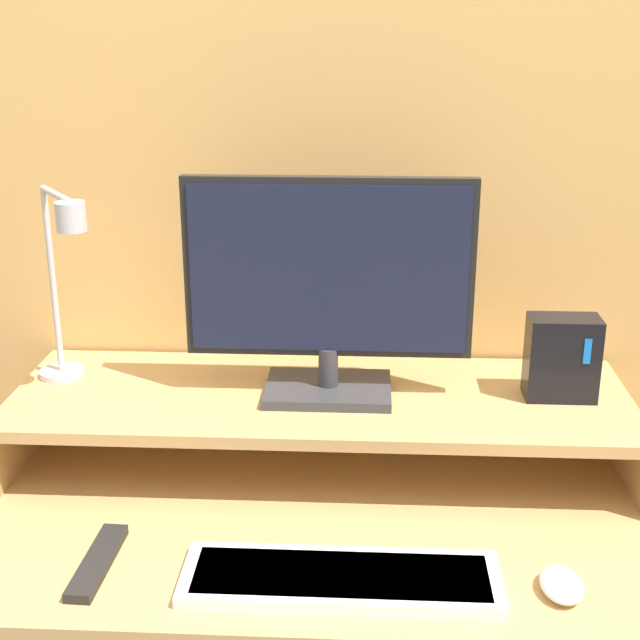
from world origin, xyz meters
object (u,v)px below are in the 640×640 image
at_px(desk_lamp, 64,278).
at_px(remote_control, 97,562).
at_px(mouse, 562,584).
at_px(monitor, 329,285).
at_px(router_dock, 562,358).
at_px(keyboard, 341,578).

height_order(desk_lamp, remote_control, desk_lamp).
xyz_separation_m(desk_lamp, mouse, (0.83, -0.39, -0.34)).
bearing_deg(monitor, mouse, -47.37).
height_order(router_dock, mouse, router_dock).
distance_m(monitor, mouse, 0.62).
bearing_deg(mouse, desk_lamp, 154.97).
bearing_deg(keyboard, mouse, -0.65).
relative_size(router_dock, mouse, 1.66).
bearing_deg(keyboard, remote_control, 176.24).
height_order(desk_lamp, keyboard, desk_lamp).
relative_size(monitor, desk_lamp, 1.38).
relative_size(desk_lamp, mouse, 4.02).
bearing_deg(mouse, remote_control, 177.67).
distance_m(desk_lamp, remote_control, 0.52).
distance_m(monitor, desk_lamp, 0.48).
bearing_deg(monitor, router_dock, 0.97).
distance_m(monitor, remote_control, 0.60).
xyz_separation_m(mouse, remote_control, (-0.70, 0.03, -0.01)).
bearing_deg(desk_lamp, router_dock, 0.44).
distance_m(desk_lamp, keyboard, 0.73).
relative_size(router_dock, remote_control, 0.81).
relative_size(monitor, remote_control, 2.70).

